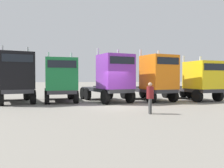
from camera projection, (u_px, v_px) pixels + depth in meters
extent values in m
plane|color=gray|center=(115.00, 106.00, 16.33)|extent=(200.00, 200.00, 0.00)
cube|color=#333338|center=(15.00, 90.00, 19.34)|extent=(3.84, 6.40, 0.30)
cube|color=black|center=(17.00, 71.00, 17.60)|extent=(2.94, 2.81, 2.80)
cube|color=black|center=(18.00, 58.00, 16.57)|extent=(2.02, 0.64, 0.55)
cylinder|color=silver|center=(28.00, 68.00, 19.14)|extent=(0.22, 0.22, 3.40)
cylinder|color=silver|center=(2.00, 67.00, 18.29)|extent=(0.22, 0.22, 3.40)
cylinder|color=#333338|center=(14.00, 87.00, 20.52)|extent=(1.37, 1.37, 0.12)
cylinder|color=black|center=(33.00, 97.00, 17.78)|extent=(0.66, 1.17, 1.11)
cylinder|color=black|center=(1.00, 98.00, 16.80)|extent=(0.66, 1.17, 1.11)
cylinder|color=black|center=(27.00, 94.00, 21.11)|extent=(0.66, 1.17, 1.11)
cylinder|color=black|center=(0.00, 95.00, 20.13)|extent=(0.66, 1.17, 1.11)
cylinder|color=black|center=(26.00, 93.00, 22.09)|extent=(0.66, 1.17, 1.11)
cylinder|color=black|center=(0.00, 94.00, 21.11)|extent=(0.66, 1.17, 1.11)
cube|color=#333338|center=(60.00, 90.00, 20.18)|extent=(2.86, 6.36, 0.30)
cube|color=#197238|center=(61.00, 74.00, 18.31)|extent=(2.64, 2.60, 2.49)
cube|color=black|center=(62.00, 64.00, 17.14)|extent=(2.09, 0.27, 0.55)
cylinder|color=silver|center=(71.00, 71.00, 19.84)|extent=(0.20, 0.20, 3.09)
cylinder|color=silver|center=(48.00, 71.00, 19.32)|extent=(0.20, 0.20, 3.09)
cylinder|color=#333338|center=(59.00, 87.00, 21.47)|extent=(1.21, 1.21, 0.12)
cylinder|color=black|center=(76.00, 97.00, 18.21)|extent=(0.46, 1.06, 1.03)
cylinder|color=black|center=(47.00, 98.00, 17.60)|extent=(0.46, 1.06, 1.03)
cylinder|color=black|center=(71.00, 94.00, 21.92)|extent=(0.46, 1.06, 1.03)
cylinder|color=black|center=(47.00, 94.00, 21.30)|extent=(0.46, 1.06, 1.03)
cylinder|color=black|center=(70.00, 93.00, 22.97)|extent=(0.46, 1.06, 1.03)
cylinder|color=black|center=(47.00, 93.00, 22.36)|extent=(0.46, 1.06, 1.03)
cube|color=#333338|center=(105.00, 89.00, 20.24)|extent=(3.88, 6.55, 0.30)
cube|color=purple|center=(115.00, 72.00, 18.48)|extent=(2.97, 2.93, 2.71)
cube|color=black|center=(123.00, 60.00, 17.40)|extent=(2.02, 0.64, 0.55)
cylinder|color=silver|center=(118.00, 69.00, 20.08)|extent=(0.22, 0.22, 3.31)
cylinder|color=silver|center=(98.00, 68.00, 19.23)|extent=(0.22, 0.22, 3.31)
cylinder|color=#333338|center=(99.00, 87.00, 21.45)|extent=(1.37, 1.37, 0.12)
cylinder|color=black|center=(130.00, 96.00, 18.61)|extent=(0.65, 1.16, 1.10)
cylinder|color=black|center=(105.00, 97.00, 17.62)|extent=(0.65, 1.16, 1.10)
cylinder|color=black|center=(109.00, 93.00, 22.07)|extent=(0.65, 1.16, 1.10)
cylinder|color=black|center=(87.00, 94.00, 21.09)|extent=(0.65, 1.16, 1.10)
cylinder|color=black|center=(104.00, 93.00, 23.05)|extent=(0.65, 1.16, 1.10)
cylinder|color=black|center=(83.00, 93.00, 22.07)|extent=(0.65, 1.16, 1.10)
cube|color=#333338|center=(147.00, 90.00, 20.87)|extent=(3.65, 6.15, 0.30)
cube|color=orange|center=(159.00, 72.00, 19.29)|extent=(2.94, 2.93, 2.79)
cube|color=black|center=(168.00, 61.00, 18.17)|extent=(2.04, 0.59, 0.55)
cylinder|color=silver|center=(158.00, 69.00, 20.90)|extent=(0.22, 0.22, 3.39)
cylinder|color=silver|center=(141.00, 69.00, 20.10)|extent=(0.22, 0.22, 3.39)
cylinder|color=#333338|center=(140.00, 87.00, 22.01)|extent=(1.35, 1.35, 0.12)
cylinder|color=black|center=(173.00, 96.00, 19.37)|extent=(0.61, 1.10, 1.04)
cylinder|color=black|center=(151.00, 97.00, 18.43)|extent=(0.61, 1.10, 1.04)
cylinder|color=black|center=(149.00, 93.00, 22.51)|extent=(0.61, 1.10, 1.04)
cylinder|color=black|center=(130.00, 94.00, 21.57)|extent=(0.61, 1.10, 1.04)
cylinder|color=black|center=(143.00, 93.00, 23.50)|extent=(0.61, 1.10, 1.04)
cylinder|color=black|center=(124.00, 93.00, 22.57)|extent=(0.61, 1.10, 1.04)
cube|color=#333338|center=(190.00, 89.00, 21.63)|extent=(3.22, 6.16, 0.30)
cube|color=yellow|center=(203.00, 75.00, 20.05)|extent=(2.82, 2.95, 2.35)
cube|color=black|center=(215.00, 67.00, 18.81)|extent=(2.07, 0.42, 0.55)
cylinder|color=silver|center=(200.00, 72.00, 21.71)|extent=(0.21, 0.21, 2.95)
cylinder|color=silver|center=(183.00, 72.00, 21.06)|extent=(0.21, 0.21, 2.95)
cylinder|color=#333338|center=(182.00, 87.00, 22.84)|extent=(1.28, 1.28, 0.12)
cylinder|color=black|center=(218.00, 95.00, 19.93)|extent=(0.53, 1.08, 1.04)
cylinder|color=black|center=(197.00, 96.00, 19.17)|extent=(0.53, 1.08, 1.04)
cylinder|color=black|center=(190.00, 93.00, 23.27)|extent=(0.53, 1.08, 1.04)
cylinder|color=black|center=(172.00, 93.00, 22.51)|extent=(0.53, 1.08, 1.04)
cylinder|color=black|center=(184.00, 92.00, 24.30)|extent=(0.53, 1.08, 1.04)
cylinder|color=black|center=(166.00, 93.00, 23.54)|extent=(0.53, 1.08, 1.04)
cylinder|color=#3E3E3E|center=(150.00, 106.00, 13.12)|extent=(0.19, 0.19, 0.85)
cylinder|color=#3E3E3E|center=(150.00, 106.00, 12.84)|extent=(0.19, 0.19, 0.85)
cylinder|color=maroon|center=(150.00, 93.00, 12.96)|extent=(0.48, 0.48, 0.68)
sphere|color=tan|center=(150.00, 84.00, 12.95)|extent=(0.23, 0.23, 0.23)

